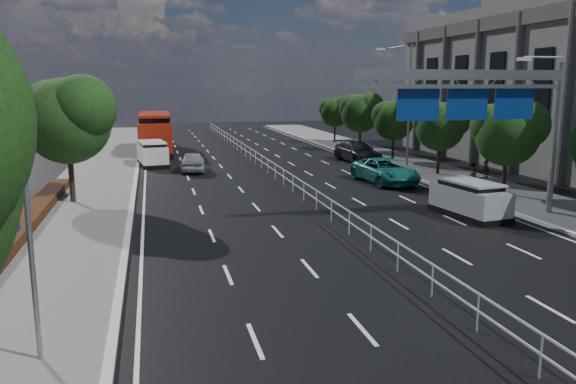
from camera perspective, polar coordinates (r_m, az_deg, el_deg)
name	(u,v)px	position (r m, az deg, el deg)	size (l,w,h in m)	color
ground	(460,319)	(16.14, 17.07, -12.20)	(160.00, 160.00, 0.00)	black
kerb_near	(110,354)	(14.12, -17.60, -15.38)	(0.25, 140.00, 0.15)	silver
median_fence	(277,173)	(36.47, -1.08, 1.96)	(0.05, 85.00, 1.02)	silver
toilet_sign	(7,239)	(13.44, -26.66, -4.30)	(1.62, 0.18, 4.34)	gray
overhead_gantry	(484,98)	(27.00, 19.28, 9.05)	(10.24, 0.38, 7.45)	gray
streetlight_far	(406,98)	(42.81, 11.88, 9.36)	(2.78, 2.40, 9.00)	gray
near_tree_back	(68,116)	(30.95, -21.43, 7.22)	(4.84, 4.51, 6.69)	black
far_tree_d	(509,131)	(33.28, 21.51, 5.83)	(3.85, 3.59, 5.34)	black
far_tree_e	(441,124)	(39.64, 15.26, 6.71)	(3.63, 3.38, 5.13)	black
far_tree_f	(395,118)	(46.34, 10.77, 7.38)	(3.52, 3.28, 5.02)	black
far_tree_g	(361,111)	(53.24, 7.44, 8.19)	(3.96, 3.69, 5.45)	black
far_tree_h	(336,111)	(60.31, 4.85, 8.24)	(3.41, 3.18, 4.91)	black
white_minivan	(152,154)	(44.46, -13.62, 3.81)	(2.45, 4.58, 1.90)	black
red_bus	(155,132)	(53.32, -13.32, 5.96)	(3.00, 12.01, 3.58)	black
near_car_silver	(193,161)	(41.01, -9.64, 3.08)	(1.69, 4.20, 1.43)	#969A9D
near_car_dark	(161,137)	(60.75, -12.80, 5.44)	(1.44, 4.14, 1.36)	black
silver_minivan	(470,199)	(27.93, 17.96, -0.68)	(2.28, 4.33, 1.72)	black
parked_car_teal	(385,171)	(36.21, 9.85, 2.14)	(2.58, 5.59, 1.55)	#186F68
parked_car_dark	(358,152)	(45.84, 7.08, 4.07)	(2.24, 5.51, 1.60)	black
pedestrian_a	(486,166)	(39.03, 19.49, 2.48)	(0.56, 0.36, 1.52)	gray
pedestrian_b	(472,177)	(33.99, 18.14, 1.46)	(0.78, 0.61, 1.60)	gray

